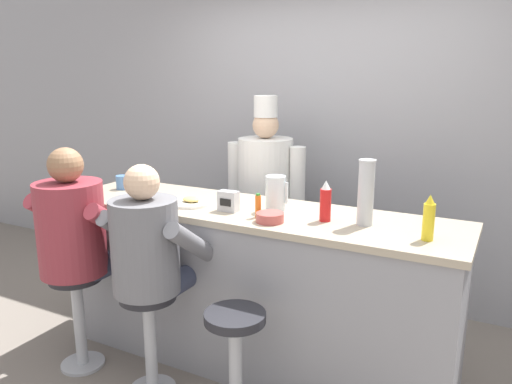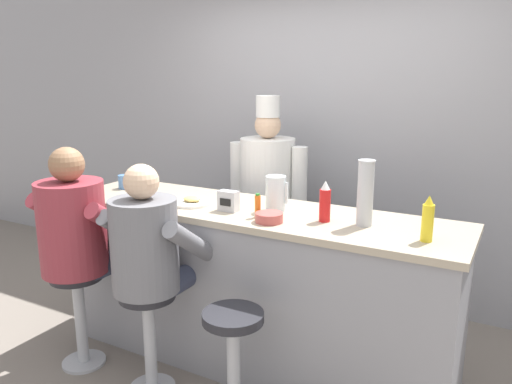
{
  "view_description": "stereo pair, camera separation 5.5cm",
  "coord_description": "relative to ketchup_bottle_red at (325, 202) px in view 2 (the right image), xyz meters",
  "views": [
    {
      "loc": [
        1.43,
        -2.28,
        1.84
      ],
      "look_at": [
        0.06,
        0.31,
        1.15
      ],
      "focal_mm": 35.0,
      "sensor_mm": 36.0,
      "label": 1
    },
    {
      "loc": [
        1.48,
        -2.25,
        1.84
      ],
      "look_at": [
        0.06,
        0.31,
        1.15
      ],
      "focal_mm": 35.0,
      "sensor_mm": 36.0,
      "label": 2
    }
  ],
  "objects": [
    {
      "name": "water_pitcher_clear",
      "position": [
        -0.34,
        0.07,
        -0.0
      ],
      "size": [
        0.14,
        0.12,
        0.22
      ],
      "color": "silver",
      "rests_on": "diner_counter"
    },
    {
      "name": "coffee_mug_tan",
      "position": [
        -1.63,
        -0.2,
        -0.07
      ],
      "size": [
        0.14,
        0.1,
        0.08
      ],
      "color": "beige",
      "rests_on": "diner_counter"
    },
    {
      "name": "breakfast_plate",
      "position": [
        -0.89,
        -0.05,
        -0.1
      ],
      "size": [
        0.26,
        0.26,
        0.05
      ],
      "color": "white",
      "rests_on": "diner_counter"
    },
    {
      "name": "cook_in_whites_near",
      "position": [
        -0.79,
        0.82,
        -0.21
      ],
      "size": [
        0.66,
        0.42,
        1.69
      ],
      "color": "#232328",
      "rests_on": "ground_plane"
    },
    {
      "name": "hot_sauce_bottle_orange",
      "position": [
        -0.37,
        -0.11,
        -0.04
      ],
      "size": [
        0.03,
        0.03,
        0.14
      ],
      "color": "orange",
      "rests_on": "diner_counter"
    },
    {
      "name": "diner_seated_grey",
      "position": [
        -0.85,
        -0.51,
        -0.28
      ],
      "size": [
        0.58,
        0.57,
        1.37
      ],
      "color": "#B2B5BA",
      "rests_on": "ground_plane"
    },
    {
      "name": "diner_seated_maroon",
      "position": [
        -1.43,
        -0.51,
        -0.26
      ],
      "size": [
        0.62,
        0.61,
        1.43
      ],
      "color": "#B2B5BA",
      "rests_on": "ground_plane"
    },
    {
      "name": "napkin_dispenser_chrome",
      "position": [
        -0.59,
        -0.08,
        -0.05
      ],
      "size": [
        0.12,
        0.07,
        0.13
      ],
      "color": "silver",
      "rests_on": "diner_counter"
    },
    {
      "name": "coffee_mug_blue",
      "position": [
        -1.58,
        0.08,
        -0.06
      ],
      "size": [
        0.14,
        0.09,
        0.1
      ],
      "color": "#4C7AB2",
      "rests_on": "diner_counter"
    },
    {
      "name": "ketchup_bottle_red",
      "position": [
        0.0,
        0.0,
        0.0
      ],
      "size": [
        0.06,
        0.06,
        0.24
      ],
      "color": "red",
      "rests_on": "diner_counter"
    },
    {
      "name": "diner_counter",
      "position": [
        -0.5,
        0.03,
        -0.63
      ],
      "size": [
        2.61,
        0.69,
        1.03
      ],
      "color": "gray",
      "rests_on": "ground_plane"
    },
    {
      "name": "empty_stool_round",
      "position": [
        -0.28,
        -0.55,
        -0.71
      ],
      "size": [
        0.32,
        0.32,
        0.64
      ],
      "color": "#B2B5BA",
      "rests_on": "ground_plane"
    },
    {
      "name": "cereal_bowl",
      "position": [
        -0.27,
        -0.16,
        -0.08
      ],
      "size": [
        0.16,
        0.16,
        0.05
      ],
      "color": "#B24C47",
      "rests_on": "diner_counter"
    },
    {
      "name": "cup_stack_steel",
      "position": [
        0.22,
        0.03,
        0.07
      ],
      "size": [
        0.09,
        0.09,
        0.37
      ],
      "color": "#B7BABF",
      "rests_on": "diner_counter"
    },
    {
      "name": "mustard_bottle_yellow",
      "position": [
        0.57,
        -0.08,
        0.0
      ],
      "size": [
        0.06,
        0.06,
        0.24
      ],
      "color": "yellow",
      "rests_on": "diner_counter"
    },
    {
      "name": "wall_back",
      "position": [
        -0.5,
        1.33,
        0.21
      ],
      "size": [
        10.0,
        0.06,
        2.7
      ],
      "color": "#99999E",
      "rests_on": "ground_plane"
    }
  ]
}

